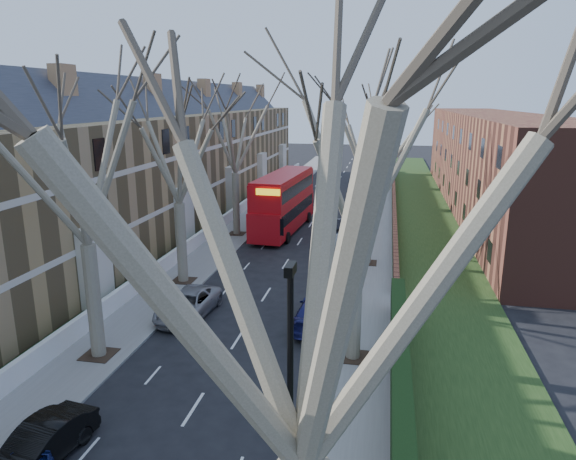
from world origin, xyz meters
The scene contains 20 objects.
pavement_left centered at (-6.00, 39.00, 0.06)m, with size 3.00×102.00×0.12m, color slate.
pavement_right centered at (6.00, 39.00, 0.06)m, with size 3.00×102.00×0.12m, color slate.
terrace_left centered at (-13.65, 31.00, 5.53)m, with size 9.70×78.00×13.60m.
flats_right centered at (17.46, 43.00, 4.98)m, with size 13.97×54.00×10.00m.
wall_hedge_right centered at (7.70, 2.00, 1.12)m, with size 0.70×24.00×1.80m.
front_wall_left centered at (-7.65, 31.00, 0.62)m, with size 0.30×78.00×1.00m.
grass_verge_right centered at (10.50, 39.00, 0.15)m, with size 6.00×102.00×0.06m.
lamp_post centered at (5.00, -3.50, 4.57)m, with size 0.18×0.50×8.11m.
tree_left_mid centered at (-5.70, 6.00, 9.56)m, with size 10.50×10.50×14.71m.
tree_left_far centered at (-5.70, 16.00, 9.24)m, with size 10.15×10.15×14.22m.
tree_left_dist centered at (-5.70, 28.00, 9.56)m, with size 10.50×10.50×14.71m.
tree_right_near centered at (5.70, -6.00, 9.86)m, with size 10.85×10.85×15.20m.
tree_right_mid centered at (5.70, 8.00, 9.56)m, with size 10.50×10.50×14.71m.
tree_right_far centered at (5.70, 22.00, 9.24)m, with size 10.15×10.15×14.22m.
double_decker_bus centered at (-2.00, 30.23, 2.47)m, with size 3.64×12.21×5.00m.
car_left_mid centered at (-3.70, -0.78, 0.68)m, with size 1.43×4.11×1.35m, color black.
car_left_far centered at (-3.39, 11.10, 0.69)m, with size 2.29×4.96×1.38m, color gray.
car_right_near centered at (3.59, 11.32, 0.73)m, with size 2.04×5.01×1.45m, color navy.
car_right_mid centered at (3.70, 24.81, 0.76)m, with size 1.78×4.43×1.51m, color #989CA0.
car_right_far centered at (3.36, 30.19, 0.68)m, with size 1.44×4.12×1.36m, color black.
Camera 1 is at (6.85, -13.22, 11.50)m, focal length 32.00 mm.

